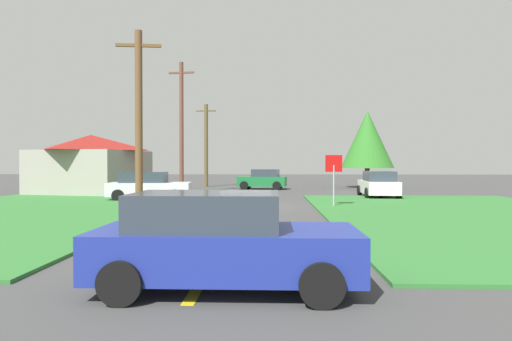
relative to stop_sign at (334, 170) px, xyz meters
name	(u,v)px	position (x,y,z in m)	size (l,w,h in m)	color
ground_plane	(246,206)	(-4.22, 0.72, -1.77)	(120.00, 120.00, 0.00)	#404040
grass_verge_right	(475,216)	(5.07, -3.28, -1.73)	(12.00, 20.00, 0.08)	#2F7030
grass_verge_left	(15,214)	(-13.51, -3.28, -1.73)	(12.00, 20.00, 0.08)	#2F7030
lane_stripe_center	(231,231)	(-4.22, -7.28, -1.77)	(0.20, 14.00, 0.01)	yellow
stop_sign	(334,170)	(0.00, 0.00, 0.00)	(0.80, 0.07, 2.50)	#9EA0A8
car_behind_on_main_road	(221,241)	(-3.81, -13.44, -0.97)	(4.36, 1.97, 1.62)	navy
parked_car_near_building	(148,186)	(-9.92, 3.56, -0.97)	(4.66, 2.24, 1.62)	silver
car_on_crossroad	(378,184)	(3.60, 6.06, -0.97)	(2.15, 4.12, 1.62)	white
car_approaching_junction	(263,179)	(-3.64, 14.32, -0.97)	(4.06, 2.35, 1.62)	#196B33
utility_pole_near	(139,120)	(-8.33, -3.30, 2.07)	(1.80, 0.34, 7.46)	brown
utility_pole_mid	(181,126)	(-9.21, 9.24, 2.92)	(1.80, 0.31, 9.12)	brown
utility_pole_far	(206,145)	(-8.79, 17.77, 2.00)	(1.80, 0.34, 7.37)	brown
oak_tree_left	(367,139)	(5.26, 16.64, 2.37)	(4.45, 4.45, 6.60)	brown
barn	(91,164)	(-15.52, 8.99, 0.27)	(7.36, 7.13, 4.08)	gray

